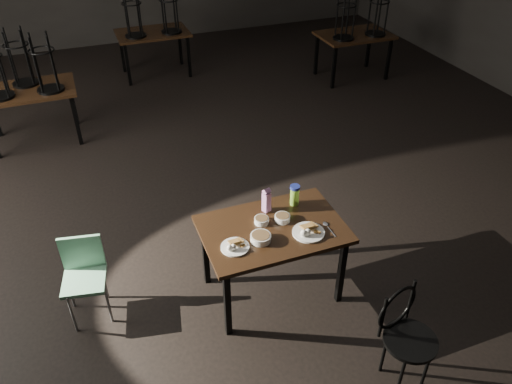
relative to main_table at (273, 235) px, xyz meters
name	(u,v)px	position (x,y,z in m)	size (l,w,h in m)	color
main_table	(273,235)	(0.00, 0.00, 0.00)	(1.20, 0.80, 0.75)	black
plate_left	(235,246)	(-0.38, -0.13, 0.10)	(0.23, 0.23, 0.08)	white
plate_right	(308,231)	(0.25, -0.18, 0.10)	(0.27, 0.27, 0.09)	white
bowl_near	(262,220)	(-0.07, 0.09, 0.11)	(0.12, 0.12, 0.05)	white
bowl_far	(282,218)	(0.11, 0.06, 0.11)	(0.13, 0.13, 0.05)	white
bowl_big	(261,238)	(-0.16, -0.12, 0.11)	(0.17, 0.17, 0.06)	white
juice_carton	(266,201)	(0.03, 0.23, 0.19)	(0.08, 0.08, 0.24)	#921A82
water_bottle	(295,195)	(0.30, 0.24, 0.18)	(0.11, 0.11, 0.19)	#94DC40
spoon	(326,225)	(0.43, -0.13, 0.08)	(0.04, 0.21, 0.01)	silver
bentwood_chair	(405,330)	(0.57, -1.14, -0.18)	(0.43, 0.42, 0.83)	black
school_chair	(84,271)	(-1.56, 0.36, -0.22)	(0.41, 0.41, 0.75)	#669F7F
bg_table_left	(26,88)	(-1.93, 3.74, 0.11)	(1.20, 0.80, 1.48)	black
bg_table_right	(356,35)	(3.21, 4.17, 0.08)	(1.20, 0.80, 1.48)	black
bg_table_far	(153,32)	(0.07, 5.48, 0.08)	(1.20, 0.80, 1.48)	black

